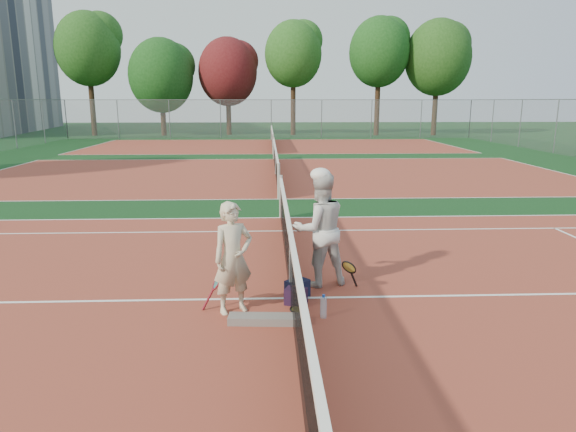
{
  "coord_description": "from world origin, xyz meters",
  "views": [
    {
      "loc": [
        -0.34,
        -7.3,
        2.93
      ],
      "look_at": [
        0.0,
        1.03,
        1.05
      ],
      "focal_mm": 32.0,
      "sensor_mm": 36.0,
      "label": 1
    }
  ],
  "objects_px": {
    "racket_red": "(218,291)",
    "sports_bag_navy": "(297,289)",
    "racket_spare": "(298,310)",
    "net_main": "(291,266)",
    "water_bottle": "(323,308)",
    "sports_bag_purple": "(296,296)",
    "player_a": "(233,258)",
    "racket_black_held": "(349,276)",
    "player_b": "(320,229)"
  },
  "relations": [
    {
      "from": "player_a",
      "to": "sports_bag_purple",
      "type": "relative_size",
      "value": 5.22
    },
    {
      "from": "sports_bag_purple",
      "to": "racket_red",
      "type": "bearing_deg",
      "value": -174.63
    },
    {
      "from": "racket_black_held",
      "to": "water_bottle",
      "type": "height_order",
      "value": "racket_black_held"
    },
    {
      "from": "player_a",
      "to": "racket_black_held",
      "type": "xyz_separation_m",
      "value": [
        1.75,
        0.72,
        -0.54
      ]
    },
    {
      "from": "player_b",
      "to": "sports_bag_purple",
      "type": "height_order",
      "value": "player_b"
    },
    {
      "from": "player_b",
      "to": "racket_black_held",
      "type": "height_order",
      "value": "player_b"
    },
    {
      "from": "racket_black_held",
      "to": "sports_bag_purple",
      "type": "relative_size",
      "value": 1.68
    },
    {
      "from": "net_main",
      "to": "sports_bag_navy",
      "type": "relative_size",
      "value": 32.4
    },
    {
      "from": "racket_black_held",
      "to": "sports_bag_purple",
      "type": "xyz_separation_m",
      "value": [
        -0.86,
        -0.5,
        -0.13
      ]
    },
    {
      "from": "player_b",
      "to": "water_bottle",
      "type": "bearing_deg",
      "value": 72.1
    },
    {
      "from": "racket_black_held",
      "to": "water_bottle",
      "type": "relative_size",
      "value": 1.7
    },
    {
      "from": "racket_red",
      "to": "sports_bag_purple",
      "type": "height_order",
      "value": "racket_red"
    },
    {
      "from": "racket_black_held",
      "to": "racket_spare",
      "type": "height_order",
      "value": "racket_black_held"
    },
    {
      "from": "player_a",
      "to": "racket_black_held",
      "type": "relative_size",
      "value": 3.11
    },
    {
      "from": "racket_black_held",
      "to": "player_b",
      "type": "bearing_deg",
      "value": -91.59
    },
    {
      "from": "sports_bag_navy",
      "to": "water_bottle",
      "type": "bearing_deg",
      "value": -68.19
    },
    {
      "from": "racket_red",
      "to": "racket_black_held",
      "type": "height_order",
      "value": "racket_red"
    },
    {
      "from": "net_main",
      "to": "racket_red",
      "type": "xyz_separation_m",
      "value": [
        -1.06,
        -0.34,
        -0.24
      ]
    },
    {
      "from": "player_a",
      "to": "sports_bag_navy",
      "type": "bearing_deg",
      "value": 1.74
    },
    {
      "from": "sports_bag_purple",
      "to": "water_bottle",
      "type": "bearing_deg",
      "value": -54.11
    },
    {
      "from": "sports_bag_navy",
      "to": "water_bottle",
      "type": "relative_size",
      "value": 1.13
    },
    {
      "from": "player_b",
      "to": "racket_red",
      "type": "bearing_deg",
      "value": 16.93
    },
    {
      "from": "racket_black_held",
      "to": "racket_red",
      "type": "bearing_deg",
      "value": -35.04
    },
    {
      "from": "player_a",
      "to": "net_main",
      "type": "bearing_deg",
      "value": 1.49
    },
    {
      "from": "net_main",
      "to": "racket_spare",
      "type": "distance_m",
      "value": 0.69
    },
    {
      "from": "net_main",
      "to": "water_bottle",
      "type": "distance_m",
      "value": 0.91
    },
    {
      "from": "racket_spare",
      "to": "water_bottle",
      "type": "bearing_deg",
      "value": -140.81
    },
    {
      "from": "racket_red",
      "to": "racket_spare",
      "type": "bearing_deg",
      "value": -20.97
    },
    {
      "from": "net_main",
      "to": "racket_black_held",
      "type": "bearing_deg",
      "value": 15.92
    },
    {
      "from": "player_a",
      "to": "player_b",
      "type": "distance_m",
      "value": 1.7
    },
    {
      "from": "player_a",
      "to": "sports_bag_purple",
      "type": "distance_m",
      "value": 1.14
    },
    {
      "from": "water_bottle",
      "to": "racket_red",
      "type": "bearing_deg",
      "value": 165.53
    },
    {
      "from": "net_main",
      "to": "water_bottle",
      "type": "relative_size",
      "value": 36.6
    },
    {
      "from": "racket_spare",
      "to": "sports_bag_navy",
      "type": "distance_m",
      "value": 0.55
    },
    {
      "from": "racket_spare",
      "to": "sports_bag_purple",
      "type": "xyz_separation_m",
      "value": [
        -0.02,
        0.23,
        0.11
      ]
    },
    {
      "from": "player_a",
      "to": "racket_black_held",
      "type": "bearing_deg",
      "value": -5.03
    },
    {
      "from": "racket_black_held",
      "to": "sports_bag_purple",
      "type": "height_order",
      "value": "racket_black_held"
    },
    {
      "from": "net_main",
      "to": "water_bottle",
      "type": "xyz_separation_m",
      "value": [
        0.42,
        -0.73,
        -0.36
      ]
    },
    {
      "from": "player_b",
      "to": "racket_red",
      "type": "xyz_separation_m",
      "value": [
        -1.56,
        -0.96,
        -0.65
      ]
    },
    {
      "from": "sports_bag_purple",
      "to": "water_bottle",
      "type": "relative_size",
      "value": 1.01
    },
    {
      "from": "racket_red",
      "to": "sports_bag_navy",
      "type": "height_order",
      "value": "racket_red"
    },
    {
      "from": "player_a",
      "to": "sports_bag_purple",
      "type": "bearing_deg",
      "value": -13.61
    },
    {
      "from": "player_a",
      "to": "water_bottle",
      "type": "distance_m",
      "value": 1.43
    },
    {
      "from": "player_a",
      "to": "racket_red",
      "type": "xyz_separation_m",
      "value": [
        -0.24,
        0.11,
        -0.52
      ]
    },
    {
      "from": "player_b",
      "to": "racket_spare",
      "type": "bearing_deg",
      "value": 54.67
    },
    {
      "from": "racket_red",
      "to": "player_a",
      "type": "bearing_deg",
      "value": -39.84
    },
    {
      "from": "net_main",
      "to": "racket_spare",
      "type": "xyz_separation_m",
      "value": [
        0.08,
        -0.47,
        -0.49
      ]
    },
    {
      "from": "racket_black_held",
      "to": "racket_spare",
      "type": "relative_size",
      "value": 0.85
    },
    {
      "from": "net_main",
      "to": "sports_bag_purple",
      "type": "relative_size",
      "value": 36.08
    },
    {
      "from": "racket_red",
      "to": "sports_bag_purple",
      "type": "bearing_deg",
      "value": -9.23
    }
  ]
}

